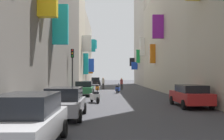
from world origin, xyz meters
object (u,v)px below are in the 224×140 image
at_px(scooter_orange, 97,88).
at_px(scooter_blue, 118,89).
at_px(parked_car_black, 96,81).
at_px(scooter_white, 95,97).
at_px(pedestrian_crossing, 103,83).
at_px(parked_car_silver, 26,121).
at_px(traffic_light_near_corner, 72,65).
at_px(parked_car_red, 190,95).
at_px(pedestrian_near_left, 122,84).
at_px(parked_car_grey, 64,102).
at_px(parked_car_green, 84,88).

height_order(scooter_orange, scooter_blue, same).
bearing_deg(scooter_blue, parked_car_black, 98.89).
bearing_deg(scooter_white, pedestrian_crossing, 88.58).
height_order(parked_car_silver, scooter_white, parked_car_silver).
height_order(scooter_white, traffic_light_near_corner, traffic_light_near_corner).
distance_m(parked_car_red, pedestrian_near_left, 20.41).
bearing_deg(scooter_white, scooter_blue, 78.32).
bearing_deg(parked_car_grey, parked_car_silver, -92.50).
distance_m(parked_car_red, pedestrian_crossing, 21.85).
height_order(scooter_blue, scooter_white, same).
bearing_deg(scooter_white, pedestrian_near_left, 80.08).
bearing_deg(pedestrian_crossing, pedestrian_near_left, -19.04).
height_order(parked_car_red, scooter_white, parked_car_red).
xyz_separation_m(parked_car_red, parked_car_black, (-7.51, 34.93, 0.04)).
height_order(parked_car_grey, parked_car_green, parked_car_grey).
xyz_separation_m(parked_car_red, traffic_light_near_corner, (-8.47, 5.95, 2.19)).
height_order(parked_car_green, pedestrian_crossing, pedestrian_crossing).
bearing_deg(parked_car_red, scooter_orange, 113.08).
bearing_deg(parked_car_black, parked_car_silver, -90.43).
height_order(parked_car_green, scooter_orange, parked_car_green).
xyz_separation_m(parked_car_grey, scooter_blue, (3.44, 17.70, -0.31)).
bearing_deg(parked_car_silver, parked_car_green, 89.74).
bearing_deg(scooter_white, parked_car_silver, -96.66).
distance_m(scooter_orange, pedestrian_near_left, 5.70).
bearing_deg(parked_car_grey, pedestrian_near_left, 80.06).
bearing_deg(scooter_orange, scooter_blue, -39.36).
relative_size(parked_car_red, pedestrian_near_left, 2.69).
distance_m(parked_car_grey, pedestrian_near_left, 24.73).
bearing_deg(parked_car_green, parked_car_red, -51.56).
height_order(scooter_blue, pedestrian_crossing, pedestrian_crossing).
distance_m(parked_car_grey, scooter_orange, 19.72).
distance_m(scooter_orange, traffic_light_near_corner, 10.03).
bearing_deg(parked_car_black, pedestrian_crossing, -83.48).
distance_m(pedestrian_crossing, pedestrian_near_left, 2.74).
xyz_separation_m(parked_car_red, parked_car_grey, (-7.60, -4.22, 0.00)).
distance_m(scooter_blue, pedestrian_crossing, 7.77).
xyz_separation_m(parked_car_red, parked_car_green, (-7.76, 9.77, -0.01)).
bearing_deg(pedestrian_near_left, scooter_white, -99.92).
bearing_deg(parked_car_black, traffic_light_near_corner, -91.88).
relative_size(parked_car_grey, scooter_white, 2.38).
distance_m(parked_car_green, scooter_orange, 5.83).
bearing_deg(parked_car_red, pedestrian_near_left, 99.40).
height_order(scooter_orange, pedestrian_crossing, pedestrian_crossing).
height_order(parked_car_grey, traffic_light_near_corner, traffic_light_near_corner).
bearing_deg(parked_car_silver, pedestrian_near_left, 81.44).
distance_m(parked_car_black, parked_car_green, 25.16).
height_order(parked_car_black, scooter_orange, parked_car_black).
bearing_deg(parked_car_green, parked_car_grey, -89.36).
distance_m(parked_car_black, pedestrian_crossing, 13.99).
xyz_separation_m(parked_car_grey, parked_car_silver, (-0.24, -5.59, 0.04)).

